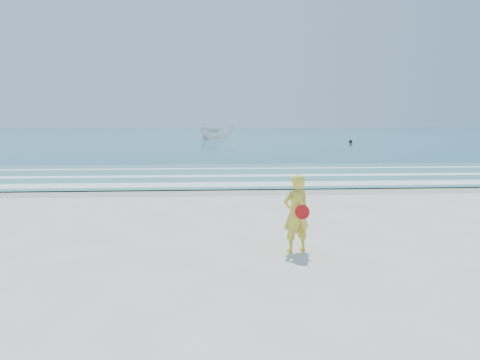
{
  "coord_description": "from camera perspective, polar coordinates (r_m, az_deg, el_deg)",
  "views": [
    {
      "loc": [
        -0.6,
        -7.55,
        2.43
      ],
      "look_at": [
        0.19,
        4.0,
        1.0
      ],
      "focal_mm": 35.0,
      "sensor_mm": 36.0,
      "label": 1
    }
  ],
  "objects": [
    {
      "name": "ground",
      "position": [
        7.96,
        0.61,
        -10.75
      ],
      "size": [
        400.0,
        400.0,
        0.0
      ],
      "primitive_type": "plane",
      "color": "silver",
      "rests_on": "ground"
    },
    {
      "name": "wet_sand",
      "position": [
        16.74,
        -1.84,
        -1.3
      ],
      "size": [
        400.0,
        2.4,
        0.0
      ],
      "primitive_type": "cube",
      "color": "#B2A893",
      "rests_on": "ground"
    },
    {
      "name": "ocean",
      "position": [
        112.58,
        -3.66,
        5.81
      ],
      "size": [
        400.0,
        190.0,
        0.04
      ],
      "primitive_type": "cube",
      "color": "#19727F",
      "rests_on": "ground"
    },
    {
      "name": "shallow",
      "position": [
        21.69,
        -2.33,
        0.73
      ],
      "size": [
        400.0,
        10.0,
        0.01
      ],
      "primitive_type": "cube",
      "color": "#59B7AD",
      "rests_on": "ocean"
    },
    {
      "name": "foam_near",
      "position": [
        18.02,
        -1.99,
        -0.54
      ],
      "size": [
        400.0,
        1.4,
        0.01
      ],
      "primitive_type": "cube",
      "color": "white",
      "rests_on": "shallow"
    },
    {
      "name": "foam_mid",
      "position": [
        20.9,
        -2.26,
        0.51
      ],
      "size": [
        400.0,
        0.9,
        0.01
      ],
      "primitive_type": "cube",
      "color": "white",
      "rests_on": "shallow"
    },
    {
      "name": "foam_far",
      "position": [
        24.18,
        -2.5,
        1.4
      ],
      "size": [
        400.0,
        0.6,
        0.01
      ],
      "primitive_type": "cube",
      "color": "white",
      "rests_on": "shallow"
    },
    {
      "name": "boat",
      "position": [
        66.29,
        -2.84,
        5.78
      ],
      "size": [
        5.12,
        3.2,
        1.85
      ],
      "primitive_type": "imported",
      "rotation": [
        0.0,
        0.0,
        1.26
      ],
      "color": "silver",
      "rests_on": "ocean"
    },
    {
      "name": "buoy",
      "position": [
        55.2,
        13.33,
        4.59
      ],
      "size": [
        0.4,
        0.4,
        0.4
      ],
      "primitive_type": "sphere",
      "color": "black",
      "rests_on": "ocean"
    },
    {
      "name": "woman",
      "position": [
        8.83,
        6.86,
        -4.08
      ],
      "size": [
        0.62,
        0.51,
        1.47
      ],
      "color": "yellow",
      "rests_on": "ground"
    }
  ]
}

